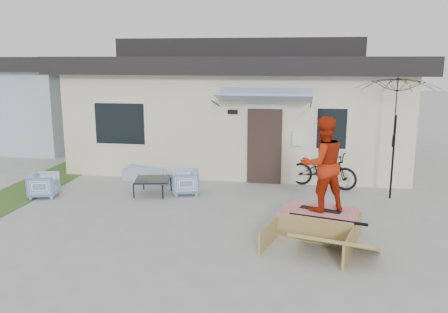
% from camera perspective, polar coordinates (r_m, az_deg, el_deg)
% --- Properties ---
extents(ground, '(90.00, 90.00, 0.00)m').
position_cam_1_polar(ground, '(9.14, -3.76, -10.27)').
color(ground, '#9C9C9C').
rests_on(ground, ground).
extents(grass_strip, '(1.40, 8.00, 0.01)m').
position_cam_1_polar(grass_strip, '(12.96, -24.68, -4.61)').
color(grass_strip, '#335722').
rests_on(grass_strip, ground).
extents(house, '(10.80, 8.49, 4.10)m').
position_cam_1_polar(house, '(16.41, 2.52, 6.66)').
color(house, beige).
rests_on(house, ground).
extents(neighbor_house, '(8.60, 7.60, 3.50)m').
position_cam_1_polar(neighbor_house, '(22.15, -25.04, 6.53)').
color(neighbor_house, '#9FB7C3').
rests_on(neighbor_house, ground).
extents(loveseat, '(1.70, 0.96, 0.64)m').
position_cam_1_polar(loveseat, '(13.43, -8.91, -1.69)').
color(loveseat, '#3C67AA').
rests_on(loveseat, ground).
extents(armchair_left, '(0.75, 0.78, 0.67)m').
position_cam_1_polar(armchair_left, '(12.64, -21.24, -3.15)').
color(armchair_left, '#3C67AA').
rests_on(armchair_left, ground).
extents(armchair_right, '(0.77, 0.80, 0.68)m').
position_cam_1_polar(armchair_right, '(12.08, -4.76, -3.02)').
color(armchair_right, '#3C67AA').
rests_on(armchair_right, ground).
extents(coffee_table, '(1.00, 1.00, 0.42)m').
position_cam_1_polar(coffee_table, '(12.16, -8.73, -3.67)').
color(coffee_table, black).
rests_on(coffee_table, ground).
extents(bicycle, '(1.96, 1.22, 1.18)m').
position_cam_1_polar(bicycle, '(12.86, 12.09, -1.17)').
color(bicycle, black).
rests_on(bicycle, ground).
extents(patio_umbrella, '(2.25, 2.13, 2.20)m').
position_cam_1_polar(patio_umbrella, '(12.10, 20.24, 3.12)').
color(patio_umbrella, black).
rests_on(patio_umbrella, ground).
extents(skate_ramp, '(1.93, 2.28, 0.49)m').
position_cam_1_polar(skate_ramp, '(9.54, 11.61, -7.96)').
color(skate_ramp, olive).
rests_on(skate_ramp, ground).
extents(skateboard, '(0.84, 0.47, 0.05)m').
position_cam_1_polar(skateboard, '(9.49, 11.74, -6.33)').
color(skateboard, black).
rests_on(skateboard, skate_ramp).
extents(skater, '(1.12, 1.02, 1.86)m').
position_cam_1_polar(skater, '(9.24, 11.99, -0.69)').
color(skater, '#A8230B').
rests_on(skater, skateboard).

